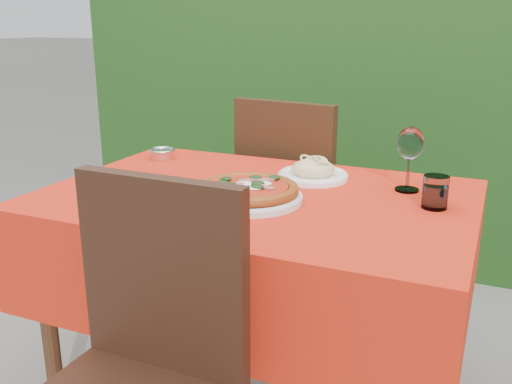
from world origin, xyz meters
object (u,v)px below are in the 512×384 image
at_px(chair_far, 295,197).
at_px(pizza_plate, 248,192).
at_px(pasta_plate, 313,172).
at_px(chair_near, 139,364).
at_px(fork, 147,183).
at_px(steel_ramekin, 162,154).
at_px(water_glass, 435,194).
at_px(wine_glass, 410,146).

distance_m(chair_far, pizza_plate, 0.75).
bearing_deg(chair_far, pasta_plate, 124.80).
bearing_deg(chair_near, fork, 122.58).
relative_size(pasta_plate, steel_ramekin, 2.61).
bearing_deg(water_glass, chair_near, -127.21).
relative_size(water_glass, wine_glass, 0.47).
bearing_deg(steel_ramekin, chair_far, 42.61).
bearing_deg(pasta_plate, chair_near, -97.92).
xyz_separation_m(chair_near, pasta_plate, (0.12, 0.83, 0.24)).
bearing_deg(steel_ramekin, wine_glass, -3.60).
bearing_deg(wine_glass, fork, -161.76).
height_order(chair_near, water_glass, chair_near).
distance_m(pizza_plate, steel_ramekin, 0.61).
xyz_separation_m(chair_near, water_glass, (0.52, 0.68, 0.26)).
distance_m(wine_glass, steel_ramekin, 0.92).
height_order(chair_far, steel_ramekin, chair_far).
distance_m(water_glass, fork, 0.87).
bearing_deg(pizza_plate, water_glass, 16.54).
height_order(pizza_plate, water_glass, water_glass).
distance_m(chair_far, water_glass, 0.86).
relative_size(pasta_plate, water_glass, 2.48).
bearing_deg(pasta_plate, fork, -149.86).
height_order(water_glass, fork, water_glass).
height_order(chair_near, wine_glass, wine_glass).
xyz_separation_m(pasta_plate, wine_glass, (0.30, -0.02, 0.11)).
relative_size(pizza_plate, pasta_plate, 1.65).
bearing_deg(pasta_plate, wine_glass, -3.01).
height_order(chair_far, fork, chair_far).
distance_m(wine_glass, fork, 0.82).
relative_size(chair_near, pasta_plate, 4.06).
bearing_deg(chair_far, fork, 77.21).
bearing_deg(steel_ramekin, chair_near, -60.89).
bearing_deg(pizza_plate, fork, 174.85).
bearing_deg(wine_glass, chair_far, 140.27).
relative_size(pizza_plate, steel_ramekin, 4.31).
bearing_deg(steel_ramekin, fork, -65.60).
xyz_separation_m(wine_glass, steel_ramekin, (-0.91, 0.06, -0.12)).
xyz_separation_m(chair_far, fork, (-0.26, -0.68, 0.21)).
distance_m(pasta_plate, steel_ramekin, 0.60).
xyz_separation_m(pizza_plate, wine_glass, (0.40, 0.29, 0.11)).
xyz_separation_m(chair_near, steel_ramekin, (-0.49, 0.87, 0.23)).
xyz_separation_m(pasta_plate, fork, (-0.46, -0.27, -0.02)).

